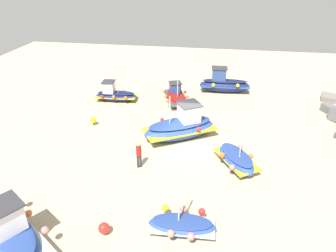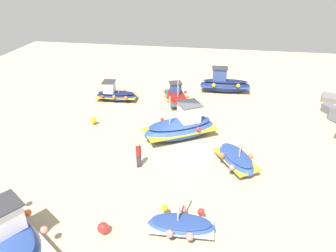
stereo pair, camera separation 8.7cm
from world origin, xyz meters
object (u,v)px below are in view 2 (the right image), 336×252
object	(u,v)px
fishing_boat_5	(6,230)
person_walking	(139,153)
fishing_boat_0	(176,96)
fishing_boat_3	(224,84)
mooring_buoy_0	(93,120)
fishing_boat_1	(236,159)
fishing_boat_2	(181,127)
mooring_buoy_1	(103,228)
fishing_boat_6	(181,225)
fishing_boat_4	(116,94)

from	to	relation	value
fishing_boat_5	person_walking	bearing A→B (deg)	91.34
fishing_boat_0	fishing_boat_5	distance (m)	17.32
fishing_boat_3	mooring_buoy_0	size ratio (longest dim) A/B	7.12
fishing_boat_1	person_walking	xyz separation A→B (m)	(1.09, -5.69, 0.50)
fishing_boat_2	mooring_buoy_1	bearing A→B (deg)	-134.19
fishing_boat_0	person_walking	size ratio (longest dim) A/B	2.58
mooring_buoy_0	person_walking	bearing A→B (deg)	44.71
fishing_boat_6	person_walking	size ratio (longest dim) A/B	2.02
fishing_boat_4	fishing_boat_6	xyz separation A→B (m)	(14.12, 7.62, -0.17)
fishing_boat_5	fishing_boat_6	xyz separation A→B (m)	(-1.93, 7.35, -0.42)
fishing_boat_2	mooring_buoy_1	distance (m)	9.64
fishing_boat_6	person_walking	xyz separation A→B (m)	(-4.60, -3.13, 0.59)
fishing_boat_0	fishing_boat_2	world-z (taller)	fishing_boat_0
fishing_boat_1	fishing_boat_2	world-z (taller)	fishing_boat_2
fishing_boat_0	mooring_buoy_1	xyz separation A→B (m)	(15.40, -1.12, -0.13)
mooring_buoy_0	mooring_buoy_1	bearing A→B (deg)	23.41
mooring_buoy_0	mooring_buoy_1	distance (m)	10.99
mooring_buoy_0	mooring_buoy_1	xyz separation A→B (m)	(10.08, 4.36, -0.05)
fishing_boat_0	fishing_boat_5	size ratio (longest dim) A/B	0.78
fishing_boat_1	fishing_boat_5	world-z (taller)	fishing_boat_1
fishing_boat_2	fishing_boat_4	size ratio (longest dim) A/B	1.45
mooring_buoy_0	fishing_boat_4	bearing A→B (deg)	177.85
fishing_boat_0	fishing_boat_2	distance (m)	6.18
fishing_boat_4	fishing_boat_5	size ratio (longest dim) A/B	0.68
person_walking	mooring_buoy_0	size ratio (longest dim) A/B	2.53
fishing_boat_2	fishing_boat_6	size ratio (longest dim) A/B	1.60
fishing_boat_5	mooring_buoy_0	bearing A→B (deg)	126.56
fishing_boat_3	mooring_buoy_0	bearing A→B (deg)	38.24
fishing_boat_2	mooring_buoy_0	bearing A→B (deg)	143.37
fishing_boat_3	fishing_boat_4	size ratio (longest dim) A/B	1.26
fishing_boat_2	mooring_buoy_0	size ratio (longest dim) A/B	8.18
fishing_boat_0	fishing_boat_3	world-z (taller)	fishing_boat_0
fishing_boat_2	person_walking	distance (m)	4.46
fishing_boat_5	fishing_boat_3	bearing A→B (deg)	99.39
fishing_boat_3	fishing_boat_4	bearing A→B (deg)	17.86
fishing_boat_0	fishing_boat_5	bearing A→B (deg)	144.49
mooring_buoy_0	fishing_boat_5	bearing A→B (deg)	2.31
fishing_boat_0	fishing_boat_3	bearing A→B (deg)	-71.77
fishing_boat_1	mooring_buoy_0	xyz separation A→B (m)	(-3.64, -10.36, -0.04)
fishing_boat_1	mooring_buoy_1	distance (m)	8.80
fishing_boat_2	fishing_boat_5	world-z (taller)	fishing_boat_2
fishing_boat_1	fishing_boat_4	distance (m)	13.22
fishing_boat_2	fishing_boat_3	size ratio (longest dim) A/B	1.15
fishing_boat_1	fishing_boat_5	bearing A→B (deg)	97.17
fishing_boat_6	person_walking	distance (m)	5.59
fishing_boat_5	fishing_boat_6	distance (m)	7.61
mooring_buoy_1	person_walking	bearing A→B (deg)	176.66
fishing_boat_4	fishing_boat_5	bearing A→B (deg)	87.69
mooring_buoy_1	fishing_boat_0	bearing A→B (deg)	175.85
fishing_boat_6	mooring_buoy_0	size ratio (longest dim) A/B	5.11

